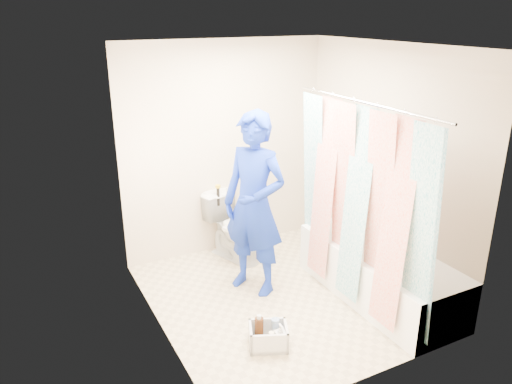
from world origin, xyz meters
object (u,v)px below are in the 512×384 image
bathtub (379,272)px  plumber (254,205)px  toilet (236,227)px  cleaning_caddy (269,337)px

bathtub → plumber: 1.39m
bathtub → toilet: 1.66m
bathtub → cleaning_caddy: bathtub is taller
plumber → cleaning_caddy: plumber is taller
bathtub → cleaning_caddy: bearing=-171.9°
toilet → bathtub: bearing=-76.5°
toilet → cleaning_caddy: toilet is taller
plumber → cleaning_caddy: bearing=-50.2°
toilet → plumber: plumber is taller
toilet → cleaning_caddy: bearing=-124.0°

